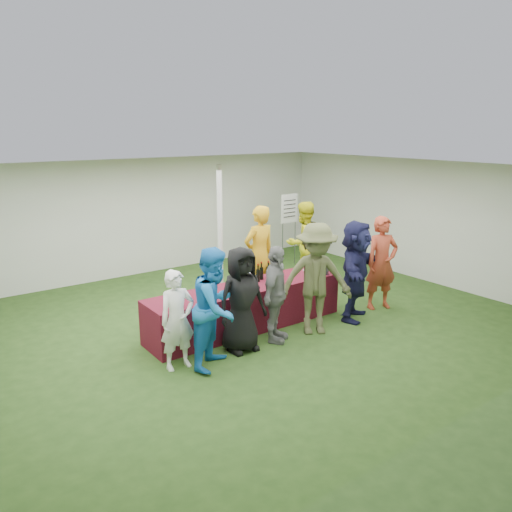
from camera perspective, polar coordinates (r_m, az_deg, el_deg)
ground at (r=8.85m, az=-2.58°, el=-7.93°), size 60.00×60.00×0.00m
tent at (r=9.68m, az=-4.12°, el=2.38°), size 10.00×10.00×10.00m
serving_table at (r=8.64m, az=-1.08°, el=-5.82°), size 3.60×0.80×0.75m
wine_bottles at (r=8.90m, az=1.33°, el=-1.85°), size 0.54×0.14×0.32m
wine_glasses at (r=7.84m, az=-5.13°, el=-4.27°), size 1.21×0.12×0.16m
water_bottle at (r=8.62m, az=-0.68°, el=-2.51°), size 0.07×0.07×0.23m
bar_towel at (r=9.47m, az=6.31°, el=-1.60°), size 0.25×0.18×0.03m
dump_bucket at (r=9.27m, az=7.55°, el=-1.50°), size 0.26×0.26×0.18m
wine_list_sign at (r=12.30m, az=3.82°, el=4.83°), size 0.50×0.03×1.80m
staff_pourer at (r=9.75m, az=0.37°, el=0.19°), size 0.72×0.49×1.93m
staff_back at (r=11.04m, az=5.44°, el=1.53°), size 0.90×0.70×1.82m
customer_0 at (r=7.21m, az=-8.97°, el=-7.23°), size 0.54×0.35×1.46m
customer_1 at (r=7.17m, az=-4.66°, el=-5.89°), size 1.09×1.04×1.77m
customer_2 at (r=7.64m, az=-1.68°, el=-5.00°), size 0.82×0.55×1.65m
customer_3 at (r=7.97m, az=2.23°, el=-4.43°), size 0.98×0.86×1.58m
customer_4 at (r=8.30m, az=6.85°, el=-2.65°), size 1.41×1.20×1.89m
customer_5 at (r=9.05m, az=11.29°, el=-1.63°), size 1.70×1.36×1.81m
customer_6 at (r=9.71m, az=14.17°, el=-0.78°), size 0.75×0.61×1.78m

